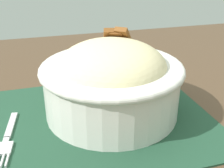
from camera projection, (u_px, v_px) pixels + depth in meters
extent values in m
cube|color=#4C3826|center=(59.00, 129.00, 0.46)|extent=(1.31, 0.98, 0.03)
cylinder|color=#412F20|center=(207.00, 122.00, 1.13)|extent=(0.04, 0.04, 0.68)
cube|color=#1E422D|center=(83.00, 122.00, 0.44)|extent=(0.40, 0.29, 0.00)
cylinder|color=silver|center=(112.00, 89.00, 0.45)|extent=(0.21, 0.21, 0.08)
torus|color=silver|center=(112.00, 68.00, 0.44)|extent=(0.22, 0.22, 0.01)
ellipsoid|color=beige|center=(112.00, 68.00, 0.44)|extent=(0.22, 0.22, 0.08)
sphere|color=#297826|center=(99.00, 51.00, 0.43)|extent=(0.03, 0.03, 0.03)
cylinder|color=orange|center=(95.00, 54.00, 0.43)|extent=(0.03, 0.02, 0.01)
cylinder|color=orange|center=(127.00, 54.00, 0.43)|extent=(0.01, 0.04, 0.01)
cylinder|color=orange|center=(127.00, 49.00, 0.45)|extent=(0.03, 0.01, 0.01)
cube|color=brown|center=(124.00, 38.00, 0.47)|extent=(0.04, 0.05, 0.04)
cube|color=brown|center=(117.00, 38.00, 0.47)|extent=(0.03, 0.04, 0.04)
cube|color=brown|center=(110.00, 38.00, 0.47)|extent=(0.03, 0.04, 0.04)
cube|color=silver|center=(11.00, 124.00, 0.43)|extent=(0.02, 0.07, 0.00)
cube|color=silver|center=(6.00, 140.00, 0.40)|extent=(0.01, 0.01, 0.00)
cube|color=silver|center=(4.00, 149.00, 0.38)|extent=(0.03, 0.03, 0.00)
cube|color=silver|center=(2.00, 161.00, 0.36)|extent=(0.01, 0.02, 0.00)
cube|color=silver|center=(7.00, 160.00, 0.36)|extent=(0.01, 0.02, 0.00)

